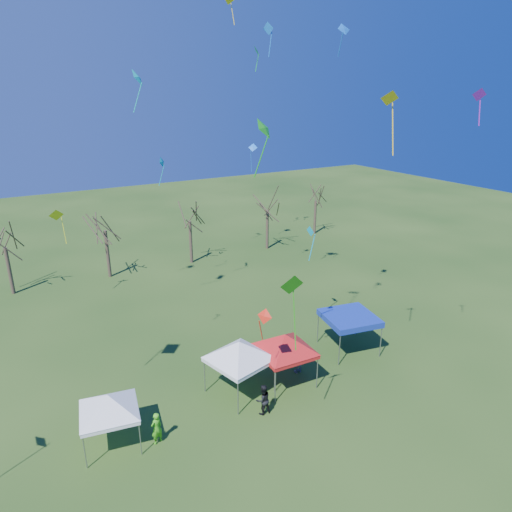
{
  "coord_description": "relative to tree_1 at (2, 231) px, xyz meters",
  "views": [
    {
      "loc": [
        -10.95,
        -18.29,
        16.65
      ],
      "look_at": [
        1.55,
        3.0,
        7.92
      ],
      "focal_mm": 32.0,
      "sensor_mm": 36.0,
      "label": 1
    }
  ],
  "objects": [
    {
      "name": "ground",
      "position": [
        10.77,
        -24.65,
        -5.79
      ],
      "size": [
        140.0,
        140.0,
        0.0
      ],
      "primitive_type": "plane",
      "color": "#204115",
      "rests_on": "ground"
    },
    {
      "name": "tree_1",
      "position": [
        0.0,
        0.0,
        0.0
      ],
      "size": [
        3.42,
        3.42,
        7.54
      ],
      "color": "#3D2D21",
      "rests_on": "ground"
    },
    {
      "name": "tree_2",
      "position": [
        8.4,
        -0.27,
        0.5
      ],
      "size": [
        3.71,
        3.71,
        8.18
      ],
      "color": "#3D2D21",
      "rests_on": "ground"
    },
    {
      "name": "tree_3",
      "position": [
        16.8,
        -0.6,
        0.29
      ],
      "size": [
        3.59,
        3.59,
        7.91
      ],
      "color": "#3D2D21",
      "rests_on": "ground"
    },
    {
      "name": "tree_4",
      "position": [
        26.12,
        -0.65,
        0.27
      ],
      "size": [
        3.58,
        3.58,
        7.89
      ],
      "color": "#3D2D21",
      "rests_on": "ground"
    },
    {
      "name": "tree_5",
      "position": [
        34.49,
        1.42,
        -0.06
      ],
      "size": [
        3.39,
        3.39,
        7.46
      ],
      "color": "#3D2D21",
      "rests_on": "ground"
    },
    {
      "name": "tent_white_west",
      "position": [
        2.99,
        -23.24,
        -3.06
      ],
      "size": [
        3.78,
        3.78,
        3.38
      ],
      "rotation": [
        0.0,
        0.0,
        -0.18
      ],
      "color": "gray",
      "rests_on": "ground"
    },
    {
      "name": "tent_white_mid",
      "position": [
        10.56,
        -22.73,
        -2.65
      ],
      "size": [
        4.28,
        4.28,
        3.89
      ],
      "rotation": [
        0.0,
        0.0,
        0.25
      ],
      "color": "gray",
      "rests_on": "ground"
    },
    {
      "name": "tent_red",
      "position": [
        13.37,
        -23.25,
        -2.71
      ],
      "size": [
        4.33,
        4.33,
        3.82
      ],
      "rotation": [
        0.0,
        0.0,
        -0.06
      ],
      "color": "gray",
      "rests_on": "ground"
    },
    {
      "name": "tent_blue",
      "position": [
        19.29,
        -22.29,
        -3.39
      ],
      "size": [
        3.91,
        3.91,
        2.61
      ],
      "rotation": [
        0.0,
        0.0,
        -0.2
      ],
      "color": "gray",
      "rests_on": "ground"
    },
    {
      "name": "person_green",
      "position": [
        4.96,
        -24.31,
        -4.91
      ],
      "size": [
        0.75,
        0.61,
        1.76
      ],
      "primitive_type": "imported",
      "rotation": [
        0.0,
        0.0,
        3.48
      ],
      "color": "#47BC1E",
      "rests_on": "ground"
    },
    {
      "name": "person_dark",
      "position": [
        10.75,
        -25.09,
        -4.9
      ],
      "size": [
        0.89,
        0.7,
        1.78
      ],
      "primitive_type": "imported",
      "rotation": [
        0.0,
        0.0,
        3.11
      ],
      "color": "black",
      "rests_on": "ground"
    },
    {
      "name": "person_grey",
      "position": [
        14.74,
        -22.85,
        -4.84
      ],
      "size": [
        1.12,
        0.49,
        1.89
      ],
      "primitive_type": "imported",
      "rotation": [
        0.0,
        0.0,
        3.12
      ],
      "color": "slate",
      "rests_on": "ground"
    },
    {
      "name": "kite_11",
      "position": [
        9.49,
        -10.93,
        11.96
      ],
      "size": [
        1.36,
        1.48,
        2.82
      ],
      "rotation": [
        0.0,
        0.0,
        0.95
      ],
      "color": "#0ED3C4",
      "rests_on": "ground"
    },
    {
      "name": "kite_18",
      "position": [
        17.63,
        -14.26,
        15.02
      ],
      "size": [
        0.59,
        0.89,
        2.2
      ],
      "rotation": [
        0.0,
        0.0,
        1.97
      ],
      "color": "blue",
      "rests_on": "ground"
    },
    {
      "name": "kite_9",
      "position": [
        20.92,
        -28.29,
        10.84
      ],
      "size": [
        0.8,
        0.68,
        1.8
      ],
      "rotation": [
        0.0,
        0.0,
        2.61
      ],
      "color": "purple",
      "rests_on": "ground"
    },
    {
      "name": "kite_13",
      "position": [
        3.89,
        -5.03,
        1.97
      ],
      "size": [
        1.14,
        0.82,
        2.87
      ],
      "rotation": [
        0.0,
        0.0,
        3.15
      ],
      "color": "yellow",
      "rests_on": "ground"
    },
    {
      "name": "kite_19",
      "position": [
        12.22,
        -6.66,
        5.66
      ],
      "size": [
        0.83,
        0.84,
        2.36
      ],
      "rotation": [
        0.0,
        0.0,
        0.81
      ],
      "color": "#0DA3C6",
      "rests_on": "ground"
    },
    {
      "name": "kite_12",
      "position": [
        24.59,
        -0.06,
        5.55
      ],
      "size": [
        1.14,
        1.1,
        3.03
      ],
      "rotation": [
        0.0,
        0.0,
        5.58
      ],
      "color": "blue",
      "rests_on": "ground"
    },
    {
      "name": "kite_17",
      "position": [
        18.6,
        -18.51,
        1.82
      ],
      "size": [
        0.49,
        0.81,
        2.5
      ],
      "rotation": [
        0.0,
        0.0,
        1.6
      ],
      "color": "#0DAFD1",
      "rests_on": "ground"
    },
    {
      "name": "kite_15",
      "position": [
        17.1,
        -13.61,
        13.71
      ],
      "size": [
        0.77,
        0.96,
        1.75
      ],
      "rotation": [
        0.0,
        0.0,
        1.13
      ],
      "color": "green",
      "rests_on": "ground"
    },
    {
      "name": "kite_25",
      "position": [
        18.78,
        -20.56,
        14.41
      ],
      "size": [
        0.87,
        0.62,
        1.81
      ],
      "rotation": [
        0.0,
        0.0,
        6.2
      ],
      "color": "blue",
      "rests_on": "ground"
    },
    {
      "name": "kite_0",
      "position": [
        16.82,
        -26.48,
        10.66
      ],
      "size": [
        1.09,
        0.94,
        3.05
      ],
      "rotation": [
        0.0,
        0.0,
        2.75
      ],
      "color": "yellow",
      "rests_on": "ground"
    },
    {
      "name": "kite_5",
      "position": [
        10.59,
        -27.71,
        2.9
      ],
      "size": [
        1.22,
        0.67,
        3.83
      ],
      "rotation": [
        0.0,
        0.0,
        3.03
      ],
      "color": "green",
      "rests_on": "ground"
    },
    {
      "name": "kite_1",
      "position": [
        10.75,
        -25.15,
        0.17
      ],
      "size": [
        0.72,
        0.89,
        1.91
      ],
      "rotation": [
        0.0,
        0.0,
        5.26
      ],
      "color": "red",
      "rests_on": "ground"
    },
    {
      "name": "kite_27",
      "position": [
        10.56,
        -25.35,
        9.47
      ],
      "size": [
        1.27,
        1.18,
        2.6
      ],
      "rotation": [
        0.0,
        0.0,
        0.62
      ],
      "color": "#189917",
      "rests_on": "ground"
    }
  ]
}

